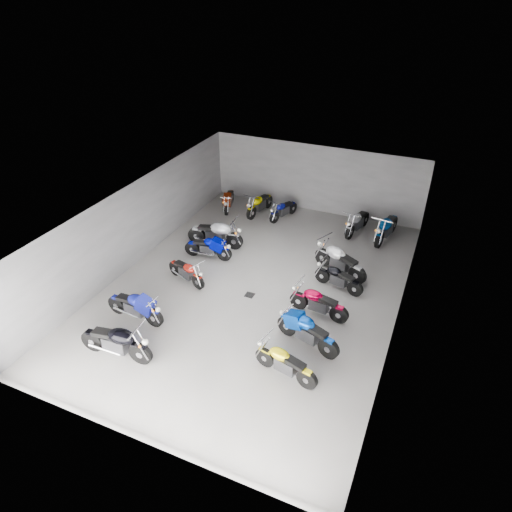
% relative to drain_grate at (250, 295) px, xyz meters
% --- Properties ---
extents(ground, '(14.00, 14.00, 0.00)m').
position_rel_drain_grate_xyz_m(ground, '(0.00, 0.50, -0.01)').
color(ground, '#9B9893').
rests_on(ground, ground).
extents(wall_back, '(10.00, 0.10, 3.20)m').
position_rel_drain_grate_xyz_m(wall_back, '(0.00, 7.50, 1.59)').
color(wall_back, gray).
rests_on(wall_back, ground).
extents(wall_left, '(0.10, 14.00, 3.20)m').
position_rel_drain_grate_xyz_m(wall_left, '(-5.00, 0.50, 1.59)').
color(wall_left, gray).
rests_on(wall_left, ground).
extents(wall_right, '(0.10, 14.00, 3.20)m').
position_rel_drain_grate_xyz_m(wall_right, '(5.00, 0.50, 1.59)').
color(wall_right, gray).
rests_on(wall_right, ground).
extents(ceiling, '(10.00, 14.00, 0.04)m').
position_rel_drain_grate_xyz_m(ceiling, '(0.00, 0.50, 3.21)').
color(ceiling, black).
rests_on(ceiling, wall_back).
extents(drain_grate, '(0.32, 0.32, 0.01)m').
position_rel_drain_grate_xyz_m(drain_grate, '(0.00, 0.00, 0.00)').
color(drain_grate, black).
rests_on(drain_grate, ground).
extents(motorcycle_left_a, '(2.38, 0.51, 1.05)m').
position_rel_drain_grate_xyz_m(motorcycle_left_a, '(-2.33, -4.34, 0.56)').
color(motorcycle_left_a, black).
rests_on(motorcycle_left_a, ground).
extents(motorcycle_left_b, '(2.19, 0.45, 0.96)m').
position_rel_drain_grate_xyz_m(motorcycle_left_b, '(-2.87, -2.69, 0.52)').
color(motorcycle_left_b, black).
rests_on(motorcycle_left_b, ground).
extents(motorcycle_left_d, '(1.82, 0.75, 0.83)m').
position_rel_drain_grate_xyz_m(motorcycle_left_d, '(-2.46, -0.16, 0.45)').
color(motorcycle_left_d, black).
rests_on(motorcycle_left_d, ground).
extents(motorcycle_left_e, '(1.99, 0.45, 0.87)m').
position_rel_drain_grate_xyz_m(motorcycle_left_e, '(-2.52, 1.63, 0.47)').
color(motorcycle_left_e, black).
rests_on(motorcycle_left_e, ground).
extents(motorcycle_left_f, '(2.40, 0.55, 1.06)m').
position_rel_drain_grate_xyz_m(motorcycle_left_f, '(-2.70, 2.58, 0.57)').
color(motorcycle_left_f, black).
rests_on(motorcycle_left_f, ground).
extents(motorcycle_right_b, '(2.00, 0.60, 0.89)m').
position_rel_drain_grate_xyz_m(motorcycle_right_b, '(2.47, -3.07, 0.48)').
color(motorcycle_right_b, black).
rests_on(motorcycle_right_b, ground).
extents(motorcycle_right_c, '(2.17, 0.82, 0.98)m').
position_rel_drain_grate_xyz_m(motorcycle_right_c, '(2.63, -1.62, 0.53)').
color(motorcycle_right_c, black).
rests_on(motorcycle_right_c, ground).
extents(motorcycle_right_d, '(2.08, 0.48, 0.92)m').
position_rel_drain_grate_xyz_m(motorcycle_right_d, '(2.53, -0.08, 0.49)').
color(motorcycle_right_d, black).
rests_on(motorcycle_right_d, ground).
extents(motorcycle_right_e, '(1.89, 0.61, 0.84)m').
position_rel_drain_grate_xyz_m(motorcycle_right_e, '(2.75, 1.65, 0.46)').
color(motorcycle_right_e, black).
rests_on(motorcycle_right_e, ground).
extents(motorcycle_right_f, '(2.21, 1.11, 1.04)m').
position_rel_drain_grate_xyz_m(motorcycle_right_f, '(2.53, 2.61, 0.56)').
color(motorcycle_right_f, black).
rests_on(motorcycle_right_f, ground).
extents(motorcycle_back_a, '(0.69, 1.93, 0.87)m').
position_rel_drain_grate_xyz_m(motorcycle_back_a, '(-3.78, 5.96, 0.47)').
color(motorcycle_back_a, black).
rests_on(motorcycle_back_a, ground).
extents(motorcycle_back_b, '(0.52, 2.10, 0.93)m').
position_rel_drain_grate_xyz_m(motorcycle_back_b, '(-2.23, 6.08, 0.50)').
color(motorcycle_back_b, black).
rests_on(motorcycle_back_b, ground).
extents(motorcycle_back_c, '(0.72, 1.81, 0.82)m').
position_rel_drain_grate_xyz_m(motorcycle_back_c, '(-1.03, 6.07, 0.44)').
color(motorcycle_back_c, black).
rests_on(motorcycle_back_c, ground).
extents(motorcycle_back_e, '(0.63, 2.13, 0.95)m').
position_rel_drain_grate_xyz_m(motorcycle_back_e, '(2.41, 6.10, 0.51)').
color(motorcycle_back_e, black).
rests_on(motorcycle_back_e, ground).
extents(motorcycle_back_f, '(0.62, 2.35, 1.04)m').
position_rel_drain_grate_xyz_m(motorcycle_back_f, '(3.69, 5.96, 0.56)').
color(motorcycle_back_f, black).
rests_on(motorcycle_back_f, ground).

